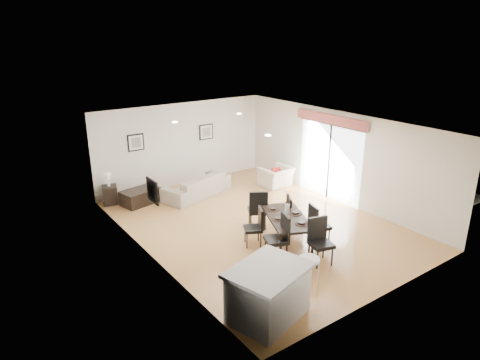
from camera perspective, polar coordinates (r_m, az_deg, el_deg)
ground at (r=11.42m, az=2.24°, el=-5.88°), size 8.00×8.00×0.00m
wall_back at (r=14.16m, az=-7.68°, el=4.75°), size 6.00×0.04×2.70m
wall_front at (r=8.37m, az=19.48°, el=-6.61°), size 6.00×0.04×2.70m
wall_left at (r=9.49m, az=-12.16°, el=-2.84°), size 0.04×8.00×2.70m
wall_right at (r=12.91m, az=12.92°, el=3.01°), size 0.04×8.00×2.70m
ceiling at (r=10.57m, az=2.43°, el=7.50°), size 6.00×8.00×0.02m
sofa at (r=13.31m, az=-5.78°, el=-0.70°), size 2.46×1.52×0.67m
armchair at (r=14.11m, az=4.83°, el=0.45°), size 1.03×0.92×0.64m
courtyard_plant_a at (r=14.98m, az=19.05°, el=0.48°), size 0.66×0.61×0.60m
courtyard_plant_b at (r=15.78m, az=17.37°, el=1.69°), size 0.42×0.42×0.66m
dining_table at (r=10.20m, az=6.25°, el=-5.25°), size 1.48×1.90×0.71m
dining_chair_wnear at (r=9.56m, az=5.39°, el=-7.28°), size 0.62×0.62×1.06m
dining_chair_wfar at (r=10.16m, az=2.19°, el=-5.97°), size 0.56×0.56×0.93m
dining_chair_enear at (r=10.37m, az=10.20°, el=-5.59°), size 0.55×0.55×0.98m
dining_chair_efar at (r=10.95m, az=7.02°, el=-4.25°), size 0.56×0.56×0.91m
dining_chair_head at (r=9.57m, az=10.54°, el=-7.59°), size 0.57×0.57×1.03m
dining_chair_foot at (r=10.93m, az=2.39°, el=-3.69°), size 0.65×0.65×1.06m
vase at (r=10.07m, az=6.32°, el=-3.46°), size 0.86×1.31×0.67m
coffee_table at (r=13.00m, az=-13.15°, el=-2.16°), size 1.20×0.88×0.43m
side_table at (r=13.19m, az=-16.95°, el=-1.91°), size 0.51×0.51×0.56m
table_lamp at (r=13.02m, az=-17.17°, el=0.25°), size 0.20×0.20×0.38m
cushion at (r=13.93m, az=4.81°, el=1.03°), size 0.31×0.13×0.30m
kitchen_island at (r=7.78m, az=3.76°, el=-14.76°), size 1.64×1.41×0.98m
bar_stool at (r=8.22m, az=9.16°, el=-10.98°), size 0.39×0.39×0.87m
framed_print_back_left at (r=13.41m, az=-13.72°, el=4.88°), size 0.52×0.04×0.52m
framed_print_back_right at (r=14.49m, az=-4.53°, el=6.42°), size 0.52×0.04×0.52m
framed_print_left_wall at (r=9.22m, az=-11.61°, el=-1.46°), size 0.04×0.52×0.52m
sliding_door at (r=12.98m, az=11.91°, el=4.63°), size 0.12×2.70×2.57m
courtyard at (r=15.94m, az=18.14°, el=4.00°), size 6.00×6.00×2.00m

